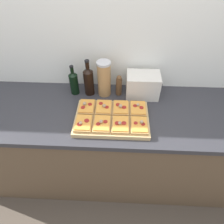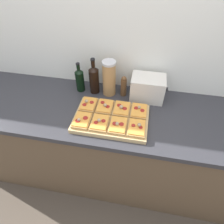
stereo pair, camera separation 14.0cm
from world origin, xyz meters
name	(u,v)px [view 1 (the left image)]	position (x,y,z in m)	size (l,w,h in m)	color
ground_plane	(112,202)	(0.00, 0.00, 0.00)	(12.00, 12.00, 0.00)	#4C4238
wall_back	(116,43)	(0.00, 0.67, 1.25)	(6.00, 0.06, 2.50)	silver
kitchen_counter	(113,146)	(0.00, 0.32, 0.45)	(2.63, 0.67, 0.89)	brown
cutting_board	(112,119)	(-0.01, 0.22, 0.91)	(0.51, 0.34, 0.03)	tan
pizza_slice_back_left	(87,107)	(-0.19, 0.30, 0.94)	(0.11, 0.15, 0.05)	tan
pizza_slice_back_midleft	(104,107)	(-0.07, 0.30, 0.94)	(0.11, 0.15, 0.05)	tan
pizza_slice_back_midright	(121,108)	(0.05, 0.30, 0.94)	(0.11, 0.15, 0.06)	tan
pizza_slice_back_right	(138,108)	(0.18, 0.30, 0.94)	(0.11, 0.15, 0.05)	tan
pizza_slice_front_left	(83,123)	(-0.19, 0.14, 0.94)	(0.11, 0.15, 0.05)	tan
pizza_slice_front_midleft	(102,124)	(-0.07, 0.14, 0.94)	(0.11, 0.15, 0.05)	tan
pizza_slice_front_midright	(120,125)	(0.05, 0.14, 0.94)	(0.11, 0.15, 0.05)	tan
pizza_slice_front_right	(139,125)	(0.18, 0.14, 0.94)	(0.11, 0.15, 0.05)	tan
olive_oil_bottle	(74,82)	(-0.32, 0.52, 0.99)	(0.07, 0.07, 0.25)	black
wine_bottle	(89,81)	(-0.20, 0.52, 1.02)	(0.08, 0.08, 0.30)	black
grain_jar_tall	(104,79)	(-0.08, 0.52, 1.04)	(0.10, 0.10, 0.29)	#AD7F4C
pepper_mill	(119,85)	(0.03, 0.52, 0.98)	(0.05, 0.05, 0.18)	brown
toaster_oven	(143,85)	(0.22, 0.52, 0.99)	(0.28, 0.17, 0.19)	beige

